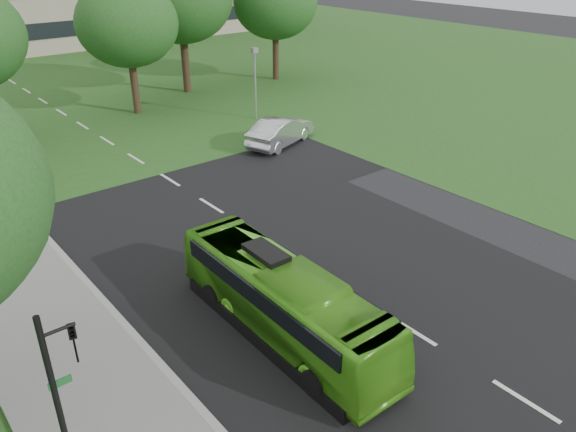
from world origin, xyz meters
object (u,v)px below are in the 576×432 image
Objects in this scene: tree_park_c at (127,23)px; bus at (283,301)px; sedan at (281,131)px; camera_pole at (255,74)px; tree_park_e at (275,3)px; traffic_light at (63,392)px.

tree_park_c is 1.01× the size of bus.
camera_pole is (2.08, 5.32, 2.25)m from sedan.
camera_pole is (-8.36, -8.39, -3.27)m from tree_park_e.
tree_park_c reaches higher than sedan.
sedan is 6.14m from camera_pole.
sedan is at bearing 52.76° from bus.
tree_park_e is 35.65m from bus.
tree_park_c is at bearing -172.08° from tree_park_e.
camera_pole is at bearing -40.17° from sedan.
bus is 18.05m from sedan.
bus is (-7.49, -25.90, -4.88)m from tree_park_c.
traffic_light is (-18.27, -15.54, 2.02)m from sedan.
camera_pole is (13.27, 19.48, 1.84)m from bus.
sedan is 1.07× the size of camera_pole.
traffic_light is (-28.71, -29.25, -3.49)m from tree_park_e.
tree_park_e is at bearing 7.92° from tree_park_c.
tree_park_c is 0.97× the size of tree_park_e.
sedan is at bearing 52.04° from traffic_light.
tree_park_c is 9.15m from camera_pole.
tree_park_e is 12.29m from camera_pole.
camera_pole reaches higher than bus.
tree_park_c is at bearing 74.95° from bus.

